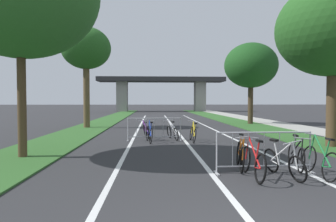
# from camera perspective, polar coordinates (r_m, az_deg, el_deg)

# --- Properties ---
(grass_verge_left) EXTENTS (2.66, 58.32, 0.05)m
(grass_verge_left) POSITION_cam_1_polar(r_m,az_deg,el_deg) (27.65, -11.80, -1.83)
(grass_verge_left) COLOR #2D5B26
(grass_verge_left) RESTS_ON ground
(grass_verge_right) EXTENTS (2.66, 58.32, 0.05)m
(grass_verge_right) POSITION_cam_1_polar(r_m,az_deg,el_deg) (28.24, 11.82, -1.76)
(grass_verge_right) COLOR #2D5B26
(grass_verge_right) RESTS_ON ground
(sidewalk_path_right) EXTENTS (2.36, 58.32, 0.08)m
(sidewalk_path_right) POSITION_cam_1_polar(r_m,az_deg,el_deg) (28.98, 16.63, -1.67)
(sidewalk_path_right) COLOR #9E9B93
(sidewalk_path_right) RESTS_ON ground
(lane_stripe_center) EXTENTS (0.14, 33.74, 0.01)m
(lane_stripe_center) POSITION_cam_1_polar(r_m,az_deg,el_deg) (20.40, 1.19, -3.18)
(lane_stripe_center) COLOR silver
(lane_stripe_center) RESTS_ON ground
(lane_stripe_right_lane) EXTENTS (0.14, 33.74, 0.01)m
(lane_stripe_right_lane) POSITION_cam_1_polar(r_m,az_deg,el_deg) (20.71, 7.89, -3.12)
(lane_stripe_right_lane) COLOR silver
(lane_stripe_right_lane) RESTS_ON ground
(lane_stripe_left_lane) EXTENTS (0.14, 33.74, 0.01)m
(lane_stripe_left_lane) POSITION_cam_1_polar(r_m,az_deg,el_deg) (20.37, -5.62, -3.20)
(lane_stripe_left_lane) COLOR silver
(lane_stripe_left_lane) RESTS_ON ground
(overpass_bridge) EXTENTS (21.87, 4.36, 5.95)m
(overpass_bridge) POSITION_cam_1_polar(r_m,az_deg,el_deg) (51.68, -1.31, 4.82)
(overpass_bridge) COLOR #2D2D30
(overpass_bridge) RESTS_ON ground
(tree_left_cypress_far) EXTENTS (3.30, 3.30, 6.78)m
(tree_left_cypress_far) POSITION_cam_1_polar(r_m,az_deg,el_deg) (20.90, -15.55, 11.43)
(tree_left_cypress_far) COLOR brown
(tree_left_cypress_far) RESTS_ON ground
(tree_right_pine_far) EXTENTS (4.35, 4.35, 6.48)m
(tree_right_pine_far) POSITION_cam_1_polar(r_m,az_deg,el_deg) (13.48, 29.35, 13.60)
(tree_right_pine_far) COLOR #4C3823
(tree_right_pine_far) RESTS_ON ground
(tree_right_maple_mid) EXTENTS (4.11, 4.11, 6.35)m
(tree_right_maple_mid) POSITION_cam_1_polar(r_m,az_deg,el_deg) (24.15, 15.71, 8.42)
(tree_right_maple_mid) COLOR #3D2D1E
(tree_right_maple_mid) RESTS_ON ground
(crowd_barrier_nearest) EXTENTS (2.50, 0.50, 1.05)m
(crowd_barrier_nearest) POSITION_cam_1_polar(r_m,az_deg,el_deg) (7.91, 18.05, -7.61)
(crowd_barrier_nearest) COLOR #ADADB2
(crowd_barrier_nearest) RESTS_ON ground
(crowd_barrier_second) EXTENTS (2.50, 0.53, 1.05)m
(crowd_barrier_second) POSITION_cam_1_polar(r_m,az_deg,el_deg) (13.59, -2.65, -3.55)
(crowd_barrier_second) COLOR #ADADB2
(crowd_barrier_second) RESTS_ON ground
(bicycle_red_0) EXTENTS (0.48, 1.77, 0.95)m
(bicycle_red_0) POSITION_cam_1_polar(r_m,az_deg,el_deg) (7.37, 16.05, -9.44)
(bicycle_red_0) COLOR black
(bicycle_red_0) RESTS_ON ground
(bicycle_black_1) EXTENTS (0.48, 1.61, 0.91)m
(bicycle_black_1) POSITION_cam_1_polar(r_m,az_deg,el_deg) (8.72, 23.49, -7.82)
(bicycle_black_1) COLOR black
(bicycle_black_1) RESTS_ON ground
(bicycle_green_2) EXTENTS (0.50, 1.66, 1.02)m
(bicycle_green_2) POSITION_cam_1_polar(r_m,az_deg,el_deg) (8.02, 27.22, -8.54)
(bicycle_green_2) COLOR black
(bicycle_green_2) RESTS_ON ground
(bicycle_blue_3) EXTENTS (0.47, 1.69, 0.98)m
(bicycle_blue_3) POSITION_cam_1_polar(r_m,az_deg,el_deg) (13.07, -3.60, -4.36)
(bicycle_blue_3) COLOR black
(bicycle_blue_3) RESTS_ON ground
(bicycle_purple_4) EXTENTS (0.66, 1.77, 0.93)m
(bicycle_purple_4) POSITION_cam_1_polar(r_m,az_deg,el_deg) (14.11, -4.17, -3.97)
(bicycle_purple_4) COLOR black
(bicycle_purple_4) RESTS_ON ground
(bicycle_white_5) EXTENTS (0.48, 1.61, 0.95)m
(bicycle_white_5) POSITION_cam_1_polar(r_m,az_deg,el_deg) (7.64, 21.33, -9.27)
(bicycle_white_5) COLOR black
(bicycle_white_5) RESTS_ON ground
(bicycle_silver_6) EXTENTS (0.71, 1.66, 0.93)m
(bicycle_silver_6) POSITION_cam_1_polar(r_m,az_deg,el_deg) (14.02, 0.84, -4.09)
(bicycle_silver_6) COLOR black
(bicycle_silver_6) RESTS_ON ground
(bicycle_orange_7) EXTENTS (0.46, 1.66, 0.92)m
(bicycle_orange_7) POSITION_cam_1_polar(r_m,az_deg,el_deg) (8.22, 13.82, -8.23)
(bicycle_orange_7) COLOR black
(bicycle_orange_7) RESTS_ON ground
(bicycle_yellow_8) EXTENTS (0.50, 1.72, 0.91)m
(bicycle_yellow_8) POSITION_cam_1_polar(r_m,az_deg,el_deg) (13.33, 4.86, -4.36)
(bicycle_yellow_8) COLOR black
(bicycle_yellow_8) RESTS_ON ground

